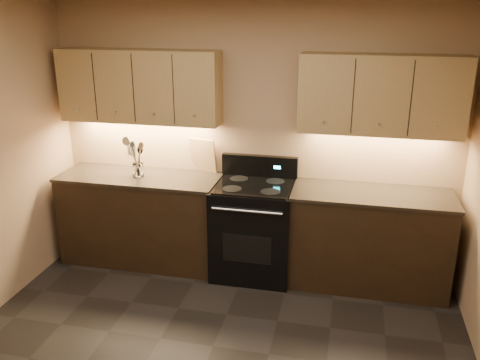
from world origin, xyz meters
name	(u,v)px	position (x,y,z in m)	size (l,w,h in m)	color
wall_back	(253,138)	(0.00, 2.00, 1.30)	(4.00, 0.04, 2.60)	#9E865C
counter_left	(142,218)	(-1.10, 1.70, 0.47)	(1.62, 0.62, 0.93)	black
counter_right	(369,239)	(1.18, 1.70, 0.47)	(1.46, 0.62, 0.93)	black
stove	(254,228)	(0.08, 1.68, 0.48)	(0.76, 0.68, 1.14)	black
upper_cab_left	(140,86)	(-1.10, 1.85, 1.80)	(1.60, 0.30, 0.70)	tan
upper_cab_right	(381,95)	(1.18, 1.85, 1.80)	(1.44, 0.30, 0.70)	tan
outlet_plate	(131,148)	(-1.30, 1.99, 1.12)	(0.09, 0.01, 0.12)	#B2B5BA
utensil_crock	(138,170)	(-1.10, 1.69, 0.99)	(0.13, 0.13, 0.13)	white
cutting_board	(203,155)	(-0.51, 1.96, 1.10)	(0.28, 0.02, 0.35)	tan
wooden_spoon	(135,158)	(-1.12, 1.67, 1.12)	(0.06, 0.06, 0.34)	tan
black_spoon	(137,159)	(-1.12, 1.72, 1.09)	(0.06, 0.06, 0.29)	black
black_turner	(138,158)	(-1.09, 1.67, 1.12)	(0.08, 0.08, 0.35)	black
steel_spatula	(139,155)	(-1.09, 1.70, 1.14)	(0.08, 0.08, 0.39)	silver
steel_skimmer	(140,156)	(-1.06, 1.68, 1.14)	(0.09, 0.09, 0.39)	silver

